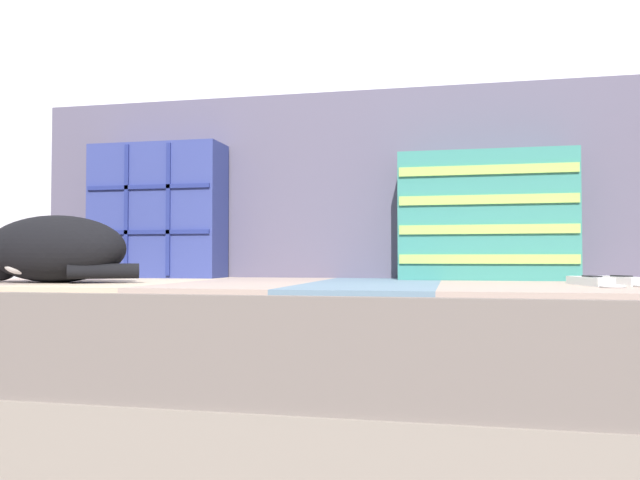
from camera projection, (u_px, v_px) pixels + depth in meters
The scene contains 9 objects.
ground_plane at pixel (304, 454), 1.41m from camera, with size 14.00×14.00×0.00m, color #564C47.
wall_behind at pixel (346, 8), 2.01m from camera, with size 6.00×0.06×2.50m.
couch at pixel (315, 361), 1.52m from camera, with size 1.93×0.87×0.39m.
sofa_backrest at pixel (341, 187), 1.90m from camera, with size 1.89×0.14×0.55m.
throw_pillow_quilted at pixel (158, 211), 1.86m from camera, with size 0.40×0.14×0.40m.
throw_pillow_striped at pixel (486, 216), 1.66m from camera, with size 0.46×0.14×0.34m.
sleeping_cat at pixel (49, 251), 1.48m from camera, with size 0.41×0.21×0.16m.
game_remote_near at pixel (591, 281), 1.31m from camera, with size 0.09×0.20×0.02m.
game_remote_far at pixel (620, 281), 1.34m from camera, with size 0.10×0.19×0.02m.
Camera 1 is at (0.33, -1.38, 0.44)m, focal length 35.00 mm.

